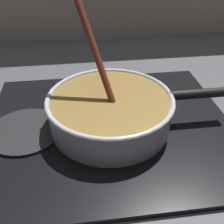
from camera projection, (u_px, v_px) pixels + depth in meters
name	position (u px, v px, depth m)	size (l,w,h in m)	color
ground	(92.00, 206.00, 0.48)	(2.40, 1.60, 0.04)	#4C4C51
hob_plate	(112.00, 127.00, 0.63)	(0.56, 0.48, 0.01)	black
burner_ring	(112.00, 123.00, 0.62)	(0.17, 0.17, 0.01)	#592D0C
spare_burner	(27.00, 130.00, 0.60)	(0.16, 0.16, 0.01)	#262628
cooking_pan	(113.00, 110.00, 0.60)	(0.41, 0.28, 0.31)	silver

